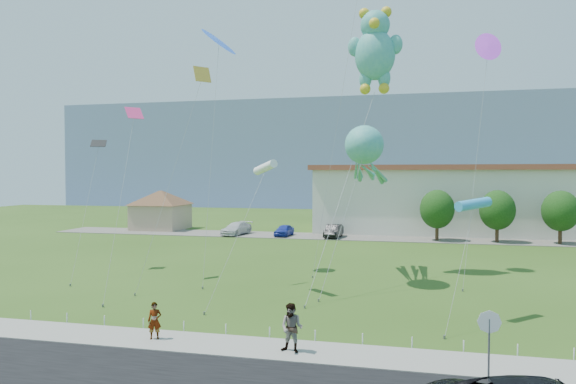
% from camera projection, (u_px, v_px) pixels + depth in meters
% --- Properties ---
extents(ground, '(160.00, 160.00, 0.00)m').
position_uv_depth(ground, '(256.00, 328.00, 23.69)').
color(ground, '#2D4B15').
rests_on(ground, ground).
extents(sidewalk, '(80.00, 2.50, 0.10)m').
position_uv_depth(sidewalk, '(237.00, 346.00, 21.01)').
color(sidewalk, gray).
rests_on(sidewalk, ground).
extents(parking_strip, '(70.00, 6.00, 0.06)m').
position_uv_depth(parking_strip, '(344.00, 237.00, 57.78)').
color(parking_strip, '#59544C').
rests_on(parking_strip, ground).
extents(hill_ridge, '(160.00, 50.00, 25.00)m').
position_uv_depth(hill_ridge, '(381.00, 154.00, 140.15)').
color(hill_ridge, gray).
rests_on(hill_ridge, ground).
extents(pavilion, '(9.20, 9.20, 5.00)m').
position_uv_depth(pavilion, '(161.00, 206.00, 65.96)').
color(pavilion, tan).
rests_on(pavilion, ground).
extents(warehouse, '(61.00, 15.00, 8.20)m').
position_uv_depth(warehouse, '(573.00, 199.00, 60.60)').
color(warehouse, beige).
rests_on(warehouse, ground).
extents(stop_sign, '(0.80, 0.07, 2.50)m').
position_uv_depth(stop_sign, '(489.00, 329.00, 17.40)').
color(stop_sign, slate).
rests_on(stop_sign, ground).
extents(rope_fence, '(26.05, 0.05, 0.50)m').
position_uv_depth(rope_fence, '(248.00, 331.00, 22.41)').
color(rope_fence, white).
rests_on(rope_fence, ground).
extents(tree_near, '(3.60, 3.60, 5.47)m').
position_uv_depth(tree_near, '(437.00, 209.00, 54.46)').
color(tree_near, '#3F2B19').
rests_on(tree_near, ground).
extents(tree_mid, '(3.60, 3.60, 5.47)m').
position_uv_depth(tree_mid, '(497.00, 210.00, 53.12)').
color(tree_mid, '#3F2B19').
rests_on(tree_mid, ground).
extents(tree_far, '(3.60, 3.60, 5.47)m').
position_uv_depth(tree_far, '(561.00, 211.00, 51.78)').
color(tree_far, '#3F2B19').
rests_on(tree_far, ground).
extents(pedestrian_left, '(0.66, 0.54, 1.57)m').
position_uv_depth(pedestrian_left, '(155.00, 321.00, 21.80)').
color(pedestrian_left, gray).
rests_on(pedestrian_left, sidewalk).
extents(pedestrian_right, '(1.05, 0.88, 1.93)m').
position_uv_depth(pedestrian_right, '(292.00, 328.00, 20.16)').
color(pedestrian_right, gray).
rests_on(pedestrian_right, sidewalk).
extents(parked_car_white, '(2.97, 5.23, 1.43)m').
position_uv_depth(parked_car_white, '(236.00, 228.00, 59.84)').
color(parked_car_white, silver).
rests_on(parked_car_white, parking_strip).
extents(parked_car_blue, '(1.83, 3.91, 1.29)m').
position_uv_depth(parked_car_blue, '(284.00, 230.00, 58.53)').
color(parked_car_blue, '#1C2C9A').
rests_on(parked_car_blue, parking_strip).
extents(parked_car_black, '(1.79, 4.44, 1.43)m').
position_uv_depth(parked_car_black, '(334.00, 231.00, 57.21)').
color(parked_car_black, black).
rests_on(parked_car_black, parking_strip).
extents(octopus_kite, '(3.37, 11.34, 10.24)m').
position_uv_depth(octopus_kite, '(365.00, 156.00, 33.99)').
color(octopus_kite, teal).
rests_on(octopus_kite, ground).
extents(teddy_bear_kite, '(4.95, 12.40, 19.06)m').
position_uv_depth(teddy_bear_kite, '(375.00, 48.00, 36.77)').
color(teddy_bear_kite, teal).
rests_on(teddy_bear_kite, ground).
extents(small_kite_black, '(2.55, 6.82, 9.86)m').
position_uv_depth(small_kite_black, '(96.00, 157.00, 37.92)').
color(small_kite_black, black).
rests_on(small_kite_black, ground).
extents(small_kite_blue, '(2.14, 6.94, 17.51)m').
position_uv_depth(small_kite_blue, '(219.00, 46.00, 37.33)').
color(small_kite_blue, blue).
rests_on(small_kite_blue, ground).
extents(small_kite_yellow, '(3.26, 4.87, 13.97)m').
position_uv_depth(small_kite_yellow, '(195.00, 99.00, 32.58)').
color(small_kite_yellow, gold).
rests_on(small_kite_yellow, ground).
extents(small_kite_pink, '(3.02, 8.28, 11.72)m').
position_uv_depth(small_kite_pink, '(131.00, 132.00, 34.03)').
color(small_kite_pink, '#E73377').
rests_on(small_kite_pink, ground).
extents(small_kite_cyan, '(1.87, 4.84, 6.08)m').
position_uv_depth(small_kite_cyan, '(473.00, 205.00, 25.12)').
color(small_kite_cyan, '#2D93CC').
rests_on(small_kite_cyan, ground).
extents(small_kite_purple, '(3.10, 6.72, 16.78)m').
position_uv_depth(small_kite_purple, '(488.00, 51.00, 35.79)').
color(small_kite_purple, '#AE33CC').
rests_on(small_kite_purple, ground).
extents(small_kite_white, '(1.98, 6.69, 7.95)m').
position_uv_depth(small_kite_white, '(265.00, 168.00, 30.59)').
color(small_kite_white, white).
rests_on(small_kite_white, ground).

